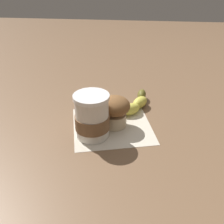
{
  "coord_description": "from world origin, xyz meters",
  "views": [
    {
      "loc": [
        -0.62,
        -0.07,
        0.41
      ],
      "look_at": [
        0.0,
        0.0,
        0.04
      ],
      "focal_mm": 42.0,
      "sensor_mm": 36.0,
      "label": 1
    }
  ],
  "objects": [
    {
      "name": "ground_plane",
      "position": [
        0.0,
        0.0,
        0.0
      ],
      "size": [
        3.0,
        3.0,
        0.0
      ],
      "primitive_type": "plane",
      "color": "brown"
    },
    {
      "name": "paper_napkin",
      "position": [
        0.0,
        0.0,
        0.0
      ],
      "size": [
        0.26,
        0.26,
        0.0
      ],
      "primitive_type": "cube",
      "rotation": [
        0.0,
        0.0,
        0.25
      ],
      "color": "beige",
      "rests_on": "ground_plane"
    },
    {
      "name": "coffee_cup",
      "position": [
        -0.05,
        0.05,
        0.06
      ],
      "size": [
        0.09,
        0.09,
        0.12
      ],
      "color": "silver",
      "rests_on": "paper_napkin"
    },
    {
      "name": "muffin",
      "position": [
        0.0,
        -0.01,
        0.05
      ],
      "size": [
        0.08,
        0.08,
        0.09
      ],
      "color": "beige",
      "rests_on": "paper_napkin"
    },
    {
      "name": "banana",
      "position": [
        0.1,
        -0.05,
        0.02
      ],
      "size": [
        0.17,
        0.13,
        0.03
      ],
      "color": "#D6CC4C",
      "rests_on": "paper_napkin"
    }
  ]
}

